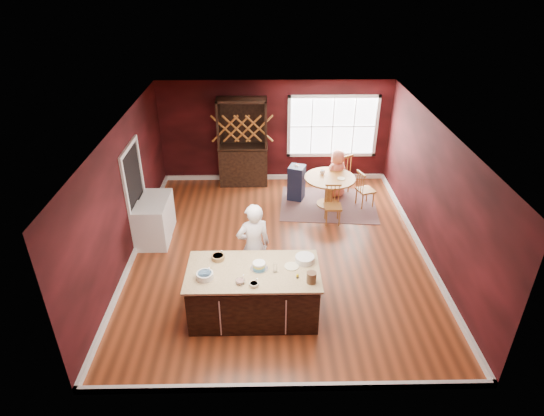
{
  "coord_description": "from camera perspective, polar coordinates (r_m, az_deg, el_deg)",
  "views": [
    {
      "loc": [
        -0.29,
        -7.83,
        5.43
      ],
      "look_at": [
        -0.14,
        -0.04,
        1.05
      ],
      "focal_mm": 30.0,
      "sensor_mm": 36.0,
      "label": 1
    }
  ],
  "objects": [
    {
      "name": "stoneware_crock",
      "position": [
        7.19,
        4.97,
        -8.69
      ],
      "size": [
        0.16,
        0.16,
        0.19
      ],
      "primitive_type": "cylinder",
      "color": "brown",
      "rests_on": "kitchen_island"
    },
    {
      "name": "bowl_blue",
      "position": [
        7.35,
        -8.42,
        -8.4
      ],
      "size": [
        0.27,
        0.27,
        0.1
      ],
      "primitive_type": "cylinder",
      "color": "silver",
      "rests_on": "kitchen_island"
    },
    {
      "name": "kitchen_island",
      "position": [
        7.77,
        -2.33,
        -10.66
      ],
      "size": [
        2.18,
        1.14,
        0.92
      ],
      "color": "black",
      "rests_on": "ground"
    },
    {
      "name": "chair_south",
      "position": [
        10.36,
        7.67,
        0.38
      ],
      "size": [
        0.4,
        0.38,
        0.92
      ],
      "primitive_type": null,
      "rotation": [
        0.0,
        0.0,
        -0.03
      ],
      "color": "brown",
      "rests_on": "ground"
    },
    {
      "name": "room_shell",
      "position": [
        8.84,
        0.93,
        1.83
      ],
      "size": [
        7.0,
        7.0,
        7.0
      ],
      "color": "brown",
      "rests_on": "ground"
    },
    {
      "name": "dining_table",
      "position": [
        11.07,
        7.22,
        2.85
      ],
      "size": [
        1.22,
        1.22,
        0.75
      ],
      "color": "#975125",
      "rests_on": "ground"
    },
    {
      "name": "drinking_glass",
      "position": [
        7.38,
        0.39,
        -7.54
      ],
      "size": [
        0.08,
        0.08,
        0.16
      ],
      "primitive_type": "cylinder",
      "color": "white",
      "rests_on": "kitchen_island"
    },
    {
      "name": "bowl_yellow",
      "position": [
        7.74,
        -6.78,
        -6.17
      ],
      "size": [
        0.22,
        0.22,
        0.08
      ],
      "primitive_type": "cylinder",
      "color": "#9C774A",
      "rests_on": "kitchen_island"
    },
    {
      "name": "seated_woman",
      "position": [
        11.5,
        8.15,
        4.3
      ],
      "size": [
        0.72,
        0.64,
        1.24
      ],
      "primitive_type": "imported",
      "rotation": [
        0.0,
        0.0,
        3.65
      ],
      "color": "#E17358",
      "rests_on": "ground"
    },
    {
      "name": "rug",
      "position": [
        11.32,
        7.06,
        0.45
      ],
      "size": [
        2.46,
        1.99,
        0.01
      ],
      "primitive_type": "cube",
      "rotation": [
        0.0,
        0.0,
        -0.09
      ],
      "color": "brown",
      "rests_on": "ground"
    },
    {
      "name": "baker",
      "position": [
        8.16,
        -2.32,
        -4.83
      ],
      "size": [
        0.71,
        0.56,
        1.71
      ],
      "primitive_type": "imported",
      "rotation": [
        0.0,
        0.0,
        3.41
      ],
      "color": "white",
      "rests_on": "ground"
    },
    {
      "name": "toddler",
      "position": [
        11.19,
        3.26,
        4.89
      ],
      "size": [
        0.18,
        0.14,
        0.26
      ],
      "primitive_type": null,
      "color": "#8CA5BF",
      "rests_on": "high_chair"
    },
    {
      "name": "toy_figurine",
      "position": [
        7.29,
        3.21,
        -8.52
      ],
      "size": [
        0.05,
        0.05,
        0.08
      ],
      "primitive_type": null,
      "color": "yellow",
      "rests_on": "kitchen_island"
    },
    {
      "name": "hutch",
      "position": [
        11.86,
        -3.69,
        8.15
      ],
      "size": [
        1.26,
        0.53,
        2.31
      ],
      "primitive_type": "cube",
      "color": "black",
      "rests_on": "ground"
    },
    {
      "name": "dryer",
      "position": [
        10.35,
        -14.06,
        -0.47
      ],
      "size": [
        0.6,
        0.59,
        0.88
      ],
      "primitive_type": "cube",
      "color": "silver",
      "rests_on": "ground"
    },
    {
      "name": "window",
      "position": [
        12.1,
        7.62,
        10.12
      ],
      "size": [
        2.36,
        0.1,
        1.66
      ],
      "primitive_type": null,
      "color": "white",
      "rests_on": "room_shell"
    },
    {
      "name": "chair_east",
      "position": [
        11.22,
        11.68,
        2.41
      ],
      "size": [
        0.48,
        0.49,
        0.93
      ],
      "primitive_type": null,
      "rotation": [
        0.0,
        0.0,
        1.91
      ],
      "color": "olive",
      "rests_on": "ground"
    },
    {
      "name": "doorway",
      "position": [
        9.88,
        -16.69,
        1.54
      ],
      "size": [
        0.08,
        1.26,
        2.13
      ],
      "primitive_type": null,
      "color": "white",
      "rests_on": "room_shell"
    },
    {
      "name": "bowl_pink",
      "position": [
        7.2,
        -4.01,
        -9.21
      ],
      "size": [
        0.16,
        0.16,
        0.06
      ],
      "primitive_type": "cylinder",
      "color": "white",
      "rests_on": "kitchen_island"
    },
    {
      "name": "table_cup",
      "position": [
        11.11,
        6.34,
        4.51
      ],
      "size": [
        0.16,
        0.16,
        0.1
      ],
      "primitive_type": "imported",
      "rotation": [
        0.0,
        0.0,
        0.32
      ],
      "color": "white",
      "rests_on": "dining_table"
    },
    {
      "name": "washer",
      "position": [
        9.8,
        -14.8,
        -2.22
      ],
      "size": [
        0.63,
        0.61,
        0.92
      ],
      "primitive_type": "cube",
      "color": "white",
      "rests_on": "ground"
    },
    {
      "name": "chair_north",
      "position": [
        11.77,
        8.54,
        4.45
      ],
      "size": [
        0.61,
        0.6,
        1.08
      ],
      "primitive_type": null,
      "rotation": [
        0.0,
        0.0,
        3.67
      ],
      "color": "brown",
      "rests_on": "ground"
    },
    {
      "name": "white_tub",
      "position": [
        7.64,
        4.13,
        -6.41
      ],
      "size": [
        0.32,
        0.32,
        0.11
      ],
      "primitive_type": "cylinder",
      "color": "beige",
      "rests_on": "kitchen_island"
    },
    {
      "name": "layer_cake",
      "position": [
        7.47,
        -1.63,
        -7.25
      ],
      "size": [
        0.29,
        0.29,
        0.12
      ],
      "primitive_type": null,
      "color": "white",
      "rests_on": "kitchen_island"
    },
    {
      "name": "bowl_olive",
      "position": [
        7.14,
        -2.29,
        -9.57
      ],
      "size": [
        0.15,
        0.15,
        0.06
      ],
      "primitive_type": "cylinder",
      "color": "beige",
      "rests_on": "kitchen_island"
    },
    {
      "name": "table_plate",
      "position": [
        10.93,
        8.68,
        3.67
      ],
      "size": [
        0.18,
        0.18,
        0.01
      ],
      "primitive_type": "cylinder",
      "color": "beige",
      "rests_on": "dining_table"
    },
    {
      "name": "dinner_plate",
      "position": [
        7.54,
        2.46,
        -7.34
      ],
      "size": [
        0.24,
        0.24,
        0.02
      ],
      "primitive_type": "cylinder",
      "color": "beige",
      "rests_on": "kitchen_island"
    },
    {
      "name": "high_chair",
      "position": [
        11.32,
        3.09,
        3.27
      ],
      "size": [
        0.48,
        0.48,
        0.93
      ],
      "primitive_type": null,
      "rotation": [
        0.0,
        0.0,
        -0.34
      ],
      "color": "black",
      "rests_on": "ground"
    }
  ]
}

